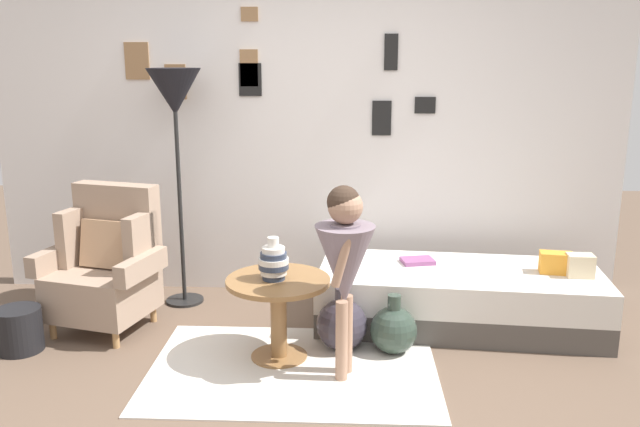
# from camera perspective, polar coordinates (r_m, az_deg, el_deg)

# --- Properties ---
(ground_plane) EXTENTS (12.00, 12.00, 0.00)m
(ground_plane) POSITION_cam_1_polar(r_m,az_deg,el_deg) (3.59, -3.22, -16.96)
(ground_plane) COLOR brown
(gallery_wall) EXTENTS (4.80, 0.12, 2.60)m
(gallery_wall) POSITION_cam_1_polar(r_m,az_deg,el_deg) (5.06, -1.22, 7.66)
(gallery_wall) COLOR silver
(gallery_wall) RESTS_ON ground
(rug) EXTENTS (1.70, 1.18, 0.01)m
(rug) POSITION_cam_1_polar(r_m,az_deg,el_deg) (4.02, -2.33, -13.29)
(rug) COLOR silver
(rug) RESTS_ON ground
(armchair) EXTENTS (0.85, 0.72, 0.97)m
(armchair) POSITION_cam_1_polar(r_m,az_deg,el_deg) (4.69, -18.00, -4.28)
(armchair) COLOR tan
(armchair) RESTS_ON ground
(daybed) EXTENTS (1.96, 0.97, 0.40)m
(daybed) POSITION_cam_1_polar(r_m,az_deg,el_deg) (4.66, 11.89, -7.11)
(daybed) COLOR #4C4742
(daybed) RESTS_ON ground
(pillow_head) EXTENTS (0.17, 0.13, 0.15)m
(pillow_head) POSITION_cam_1_polar(r_m,az_deg,el_deg) (4.66, 21.60, -4.22)
(pillow_head) COLOR beige
(pillow_head) RESTS_ON daybed
(pillow_mid) EXTENTS (0.23, 0.15, 0.14)m
(pillow_mid) POSITION_cam_1_polar(r_m,az_deg,el_deg) (4.68, 19.77, -4.04)
(pillow_mid) COLOR orange
(pillow_mid) RESTS_ON daybed
(side_table) EXTENTS (0.63, 0.63, 0.52)m
(side_table) POSITION_cam_1_polar(r_m,az_deg,el_deg) (4.02, -3.63, -7.53)
(side_table) COLOR olive
(side_table) RESTS_ON ground
(vase_striped) EXTENTS (0.18, 0.18, 0.26)m
(vase_striped) POSITION_cam_1_polar(r_m,az_deg,el_deg) (3.93, -4.05, -4.23)
(vase_striped) COLOR #2D384C
(vase_striped) RESTS_ON side_table
(floor_lamp) EXTENTS (0.38, 0.38, 1.73)m
(floor_lamp) POSITION_cam_1_polar(r_m,az_deg,el_deg) (4.82, -12.47, 9.44)
(floor_lamp) COLOR black
(floor_lamp) RESTS_ON ground
(person_child) EXTENTS (0.34, 0.34, 1.13)m
(person_child) POSITION_cam_1_polar(r_m,az_deg,el_deg) (3.67, 2.16, -3.83)
(person_child) COLOR #A37A60
(person_child) RESTS_ON ground
(book_on_daybed) EXTENTS (0.25, 0.20, 0.03)m
(book_on_daybed) POSITION_cam_1_polar(r_m,az_deg,el_deg) (4.68, 8.45, -4.08)
(book_on_daybed) COLOR #8F4E82
(book_on_daybed) RESTS_ON daybed
(demijohn_near) EXTENTS (0.33, 0.33, 0.41)m
(demijohn_near) POSITION_cam_1_polar(r_m,az_deg,el_deg) (4.22, 1.91, -9.55)
(demijohn_near) COLOR #332D38
(demijohn_near) RESTS_ON ground
(demijohn_far) EXTENTS (0.30, 0.30, 0.38)m
(demijohn_far) POSITION_cam_1_polar(r_m,az_deg,el_deg) (4.20, 6.39, -9.96)
(demijohn_far) COLOR #2D3D33
(demijohn_far) RESTS_ON ground
(magazine_basket) EXTENTS (0.28, 0.28, 0.28)m
(magazine_basket) POSITION_cam_1_polar(r_m,az_deg,el_deg) (4.61, -24.60, -9.14)
(magazine_basket) COLOR black
(magazine_basket) RESTS_ON ground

